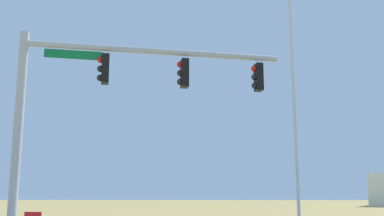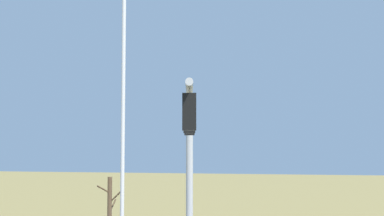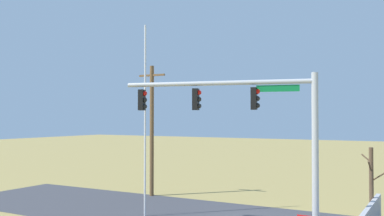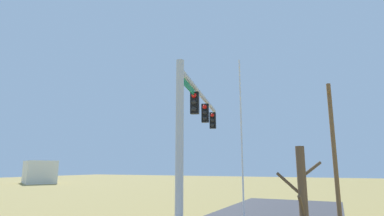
# 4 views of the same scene
# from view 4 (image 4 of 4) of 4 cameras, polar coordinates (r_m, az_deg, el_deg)

# --- Properties ---
(signal_mast) EXTENTS (8.33, 2.09, 6.79)m
(signal_mast) POSITION_cam_4_polar(r_m,az_deg,el_deg) (12.95, 0.59, -2.67)
(signal_mast) COLOR #B2B5BA
(signal_mast) RESTS_ON ground_plane
(flagpole) EXTENTS (0.10, 0.10, 9.60)m
(flagpole) POSITION_cam_4_polar(r_m,az_deg,el_deg) (18.29, 9.33, -5.33)
(flagpole) COLOR silver
(flagpole) RESTS_ON ground_plane
(utility_pole) EXTENTS (1.90, 0.26, 8.22)m
(utility_pole) POSITION_cam_4_polar(r_m,az_deg,el_deg) (20.53, 25.18, -6.52)
(utility_pole) COLOR brown
(utility_pole) RESTS_ON ground_plane
(distant_building) EXTENTS (8.42, 9.56, 4.05)m
(distant_building) POSITION_cam_4_polar(r_m,az_deg,el_deg) (63.62, -26.84, -10.72)
(distant_building) COLOR silver
(distant_building) RESTS_ON ground_plane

